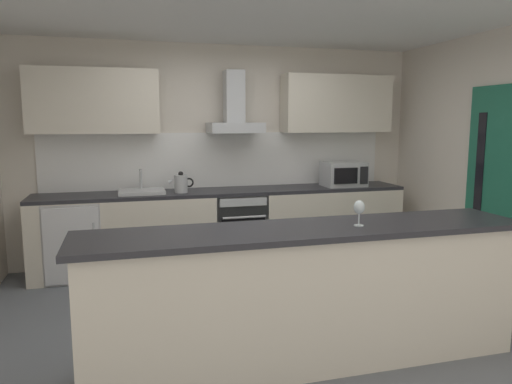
# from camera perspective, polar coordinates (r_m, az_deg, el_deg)

# --- Properties ---
(ground) EXTENTS (5.90, 4.87, 0.02)m
(ground) POSITION_cam_1_polar(r_m,az_deg,el_deg) (4.34, 1.25, -14.72)
(ground) COLOR slate
(ceiling) EXTENTS (5.90, 4.87, 0.02)m
(ceiling) POSITION_cam_1_polar(r_m,az_deg,el_deg) (4.10, 1.38, 21.29)
(ceiling) COLOR white
(wall_back) EXTENTS (5.90, 0.12, 2.60)m
(wall_back) POSITION_cam_1_polar(r_m,az_deg,el_deg) (5.95, -4.29, 4.56)
(wall_back) COLOR silver
(wall_back) RESTS_ON ground
(backsplash_tile) EXTENTS (4.17, 0.02, 0.66)m
(backsplash_tile) POSITION_cam_1_polar(r_m,az_deg,el_deg) (5.88, -4.14, 3.83)
(backsplash_tile) COLOR white
(counter_back) EXTENTS (4.31, 0.60, 0.90)m
(counter_back) POSITION_cam_1_polar(r_m,az_deg,el_deg) (5.70, -3.44, -4.24)
(counter_back) COLOR beige
(counter_back) RESTS_ON ground
(counter_island) EXTENTS (3.13, 0.64, 0.98)m
(counter_island) POSITION_cam_1_polar(r_m,az_deg,el_deg) (3.43, 6.11, -12.11)
(counter_island) COLOR beige
(counter_island) RESTS_ON ground
(upper_cabinets) EXTENTS (4.26, 0.32, 0.70)m
(upper_cabinets) POSITION_cam_1_polar(r_m,az_deg,el_deg) (5.71, -3.90, 10.53)
(upper_cabinets) COLOR beige
(side_door) EXTENTS (0.08, 0.85, 2.05)m
(side_door) POSITION_cam_1_polar(r_m,az_deg,el_deg) (5.36, 26.70, 0.34)
(side_door) COLOR #1E664C
(side_door) RESTS_ON ground
(oven) EXTENTS (0.60, 0.62, 0.80)m
(oven) POSITION_cam_1_polar(r_m,az_deg,el_deg) (5.70, -2.17, -4.13)
(oven) COLOR slate
(oven) RESTS_ON ground
(refrigerator) EXTENTS (0.58, 0.60, 0.85)m
(refrigerator) POSITION_cam_1_polar(r_m,az_deg,el_deg) (5.58, -20.74, -5.31)
(refrigerator) COLOR white
(refrigerator) RESTS_ON ground
(microwave) EXTENTS (0.50, 0.38, 0.30)m
(microwave) POSITION_cam_1_polar(r_m,az_deg,el_deg) (6.03, 10.36, 2.11)
(microwave) COLOR #B7BABC
(microwave) RESTS_ON counter_back
(sink) EXTENTS (0.50, 0.40, 0.26)m
(sink) POSITION_cam_1_polar(r_m,az_deg,el_deg) (5.48, -13.41, 0.12)
(sink) COLOR silver
(sink) RESTS_ON counter_back
(kettle) EXTENTS (0.29, 0.15, 0.24)m
(kettle) POSITION_cam_1_polar(r_m,az_deg,el_deg) (5.46, -8.89, 1.03)
(kettle) COLOR #B7BABC
(kettle) RESTS_ON counter_back
(range_hood) EXTENTS (0.62, 0.45, 0.72)m
(range_hood) POSITION_cam_1_polar(r_m,az_deg,el_deg) (5.69, -2.56, 9.31)
(range_hood) COLOR #B7BABC
(wine_glass) EXTENTS (0.08, 0.08, 0.18)m
(wine_glass) POSITION_cam_1_polar(r_m,az_deg,el_deg) (3.37, 12.15, -1.90)
(wine_glass) COLOR silver
(wine_glass) RESTS_ON counter_island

